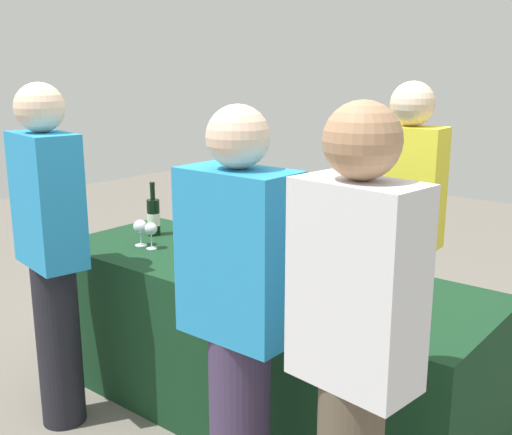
# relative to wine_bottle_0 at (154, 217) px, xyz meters

# --- Properties ---
(ground_plane) EXTENTS (12.00, 12.00, 0.00)m
(ground_plane) POSITION_rel_wine_bottle_0_xyz_m (0.84, -0.09, -0.89)
(ground_plane) COLOR slate
(tasting_table) EXTENTS (2.30, 0.81, 0.78)m
(tasting_table) POSITION_rel_wine_bottle_0_xyz_m (0.84, -0.09, -0.50)
(tasting_table) COLOR #14381E
(tasting_table) RESTS_ON ground_plane
(wine_bottle_0) EXTENTS (0.07, 0.07, 0.31)m
(wine_bottle_0) POSITION_rel_wine_bottle_0_xyz_m (0.00, 0.00, 0.00)
(wine_bottle_0) COLOR black
(wine_bottle_0) RESTS_ON tasting_table
(wine_bottle_1) EXTENTS (0.07, 0.07, 0.32)m
(wine_bottle_1) POSITION_rel_wine_bottle_0_xyz_m (0.34, 0.01, 0.00)
(wine_bottle_1) COLOR black
(wine_bottle_1) RESTS_ON tasting_table
(wine_bottle_2) EXTENTS (0.07, 0.07, 0.32)m
(wine_bottle_2) POSITION_rel_wine_bottle_0_xyz_m (0.42, 0.11, 0.01)
(wine_bottle_2) COLOR black
(wine_bottle_2) RESTS_ON tasting_table
(wine_bottle_3) EXTENTS (0.07, 0.07, 0.31)m
(wine_bottle_3) POSITION_rel_wine_bottle_0_xyz_m (0.68, 0.02, 0.01)
(wine_bottle_3) COLOR black
(wine_bottle_3) RESTS_ON tasting_table
(wine_bottle_4) EXTENTS (0.07, 0.07, 0.31)m
(wine_bottle_4) POSITION_rel_wine_bottle_0_xyz_m (0.99, 0.05, 0.00)
(wine_bottle_4) COLOR black
(wine_bottle_4) RESTS_ON tasting_table
(wine_bottle_5) EXTENTS (0.08, 0.08, 0.32)m
(wine_bottle_5) POSITION_rel_wine_bottle_0_xyz_m (1.31, 0.08, 0.01)
(wine_bottle_5) COLOR black
(wine_bottle_5) RESTS_ON tasting_table
(wine_bottle_6) EXTENTS (0.08, 0.08, 0.34)m
(wine_bottle_6) POSITION_rel_wine_bottle_0_xyz_m (1.53, -0.02, 0.01)
(wine_bottle_6) COLOR black
(wine_bottle_6) RESTS_ON tasting_table
(wine_glass_0) EXTENTS (0.08, 0.08, 0.15)m
(wine_glass_0) POSITION_rel_wine_bottle_0_xyz_m (0.11, -0.19, -0.01)
(wine_glass_0) COLOR silver
(wine_glass_0) RESTS_ON tasting_table
(wine_glass_1) EXTENTS (0.07, 0.07, 0.15)m
(wine_glass_1) POSITION_rel_wine_bottle_0_xyz_m (0.20, -0.20, -0.00)
(wine_glass_1) COLOR silver
(wine_glass_1) RESTS_ON tasting_table
(wine_glass_2) EXTENTS (0.07, 0.07, 0.14)m
(wine_glass_2) POSITION_rel_wine_bottle_0_xyz_m (0.87, -0.23, -0.01)
(wine_glass_2) COLOR silver
(wine_glass_2) RESTS_ON tasting_table
(wine_glass_3) EXTENTS (0.07, 0.07, 0.13)m
(wine_glass_3) POSITION_rel_wine_bottle_0_xyz_m (1.34, -0.24, -0.02)
(wine_glass_3) COLOR silver
(wine_glass_3) RESTS_ON tasting_table
(wine_glass_4) EXTENTS (0.07, 0.07, 0.14)m
(wine_glass_4) POSITION_rel_wine_bottle_0_xyz_m (1.63, -0.20, -0.01)
(wine_glass_4) COLOR silver
(wine_glass_4) RESTS_ON tasting_table
(server_pouring) EXTENTS (0.36, 0.22, 1.67)m
(server_pouring) POSITION_rel_wine_bottle_0_xyz_m (1.29, 0.59, 0.03)
(server_pouring) COLOR black
(server_pouring) RESTS_ON ground_plane
(guest_0) EXTENTS (0.42, 0.28, 1.67)m
(guest_0) POSITION_rel_wine_bottle_0_xyz_m (0.13, -0.76, 0.02)
(guest_0) COLOR black
(guest_0) RESTS_ON ground_plane
(guest_1) EXTENTS (0.42, 0.23, 1.61)m
(guest_1) POSITION_rel_wine_bottle_0_xyz_m (1.30, -0.76, -0.03)
(guest_1) COLOR #3F3351
(guest_1) RESTS_ON ground_plane
(guest_2) EXTENTS (0.39, 0.25, 1.65)m
(guest_2) POSITION_rel_wine_bottle_0_xyz_m (1.80, -0.83, 0.01)
(guest_2) COLOR brown
(guest_2) RESTS_ON ground_plane
(menu_board) EXTENTS (0.56, 0.15, 0.81)m
(menu_board) POSITION_rel_wine_bottle_0_xyz_m (0.02, 0.92, -0.49)
(menu_board) COLOR white
(menu_board) RESTS_ON ground_plane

